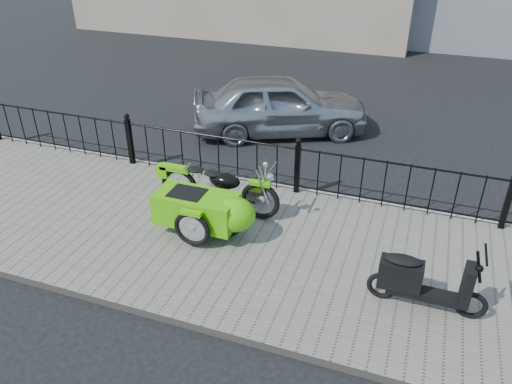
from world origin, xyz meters
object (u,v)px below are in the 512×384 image
(scooter, at_px, (419,282))
(spare_tire, at_px, (226,222))
(motorcycle_sidecar, at_px, (211,206))
(sedan_car, at_px, (280,105))

(scooter, height_order, spare_tire, scooter)
(motorcycle_sidecar, bearing_deg, sedan_car, 93.29)
(motorcycle_sidecar, bearing_deg, spare_tire, -17.06)
(motorcycle_sidecar, distance_m, sedan_car, 4.52)
(motorcycle_sidecar, height_order, scooter, scooter)
(spare_tire, height_order, sedan_car, sedan_car)
(scooter, xyz_separation_m, spare_tire, (-2.96, 0.60, -0.11))
(motorcycle_sidecar, xyz_separation_m, sedan_car, (-0.26, 4.51, 0.10))
(motorcycle_sidecar, relative_size, scooter, 1.49)
(scooter, xyz_separation_m, sedan_car, (-3.53, 5.20, 0.17))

